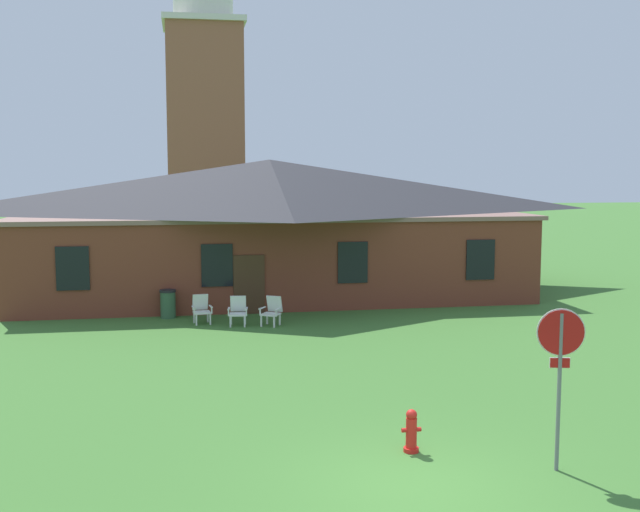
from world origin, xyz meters
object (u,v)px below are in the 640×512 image
stop_sign (560,356)px  fire_hydrant (411,432)px  trash_bin (168,304)px  lawn_chair_by_porch (201,308)px  lawn_chair_left_end (272,310)px  lawn_chair_near_door (238,310)px

stop_sign → fire_hydrant: (-2.18, 1.26, -1.61)m
fire_hydrant → trash_bin: size_ratio=0.81×
stop_sign → lawn_chair_by_porch: (-5.64, 13.83, -1.48)m
stop_sign → lawn_chair_by_porch: size_ratio=2.91×
lawn_chair_by_porch → lawn_chair_left_end: (2.28, -0.74, 0.00)m
stop_sign → lawn_chair_near_door: bearing=108.6°
lawn_chair_by_porch → lawn_chair_left_end: bearing=-18.0°
lawn_chair_by_porch → lawn_chair_left_end: 2.40m
lawn_chair_by_porch → fire_hydrant: 13.04m
lawn_chair_by_porch → fire_hydrant: bearing=-74.6°
fire_hydrant → stop_sign: bearing=-30.0°
stop_sign → lawn_chair_near_door: (-4.47, 13.29, -1.48)m
stop_sign → trash_bin: bearing=114.3°
stop_sign → lawn_chair_by_porch: stop_sign is taller
stop_sign → lawn_chair_left_end: 13.60m
lawn_chair_near_door → lawn_chair_left_end: same height
lawn_chair_left_end → fire_hydrant: (1.18, -11.83, -0.12)m
lawn_chair_near_door → lawn_chair_left_end: 1.12m
trash_bin → lawn_chair_by_porch: bearing=-45.7°
lawn_chair_left_end → trash_bin: 3.88m
stop_sign → trash_bin: stop_sign is taller
lawn_chair_by_porch → trash_bin: bearing=134.3°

